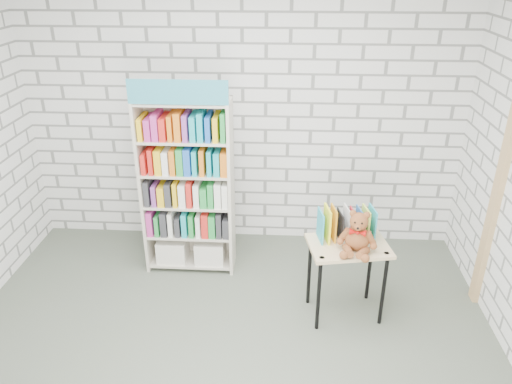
{
  "coord_description": "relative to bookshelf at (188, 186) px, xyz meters",
  "views": [
    {
      "loc": [
        0.44,
        -2.93,
        2.9
      ],
      "look_at": [
        0.2,
        0.95,
        1.04
      ],
      "focal_mm": 35.0,
      "sensor_mm": 36.0,
      "label": 1
    }
  ],
  "objects": [
    {
      "name": "teddy_bear",
      "position": [
        1.52,
        -0.77,
        -0.04
      ],
      "size": [
        0.32,
        0.31,
        0.35
      ],
      "color": "brown",
      "rests_on": "display_table"
    },
    {
      "name": "table_books",
      "position": [
        1.45,
        -0.57,
        -0.04
      ],
      "size": [
        0.49,
        0.28,
        0.27
      ],
      "color": "#2AA0B7",
      "rests_on": "display_table"
    },
    {
      "name": "display_table",
      "position": [
        1.47,
        -0.68,
        -0.28
      ],
      "size": [
        0.73,
        0.57,
        0.71
      ],
      "color": "#D7B881",
      "rests_on": "ground"
    },
    {
      "name": "ground",
      "position": [
        0.48,
        -1.36,
        -0.89
      ],
      "size": [
        4.5,
        4.5,
        0.0
      ],
      "primitive_type": "plane",
      "color": "#4F5749",
      "rests_on": "ground"
    },
    {
      "name": "door_trim",
      "position": [
        2.71,
        -0.41,
        0.16
      ],
      "size": [
        0.05,
        0.12,
        2.1
      ],
      "primitive_type": "cube",
      "color": "tan",
      "rests_on": "ground"
    },
    {
      "name": "bookshelf",
      "position": [
        0.0,
        0.0,
        0.0
      ],
      "size": [
        0.87,
        0.34,
        1.95
      ],
      "color": "beige",
      "rests_on": "ground"
    },
    {
      "name": "room_shell",
      "position": [
        0.48,
        -1.36,
        0.89
      ],
      "size": [
        4.52,
        4.02,
        2.81
      ],
      "color": "silver",
      "rests_on": "ground"
    }
  ]
}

